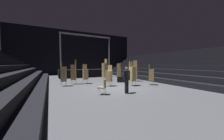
# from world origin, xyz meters

# --- Properties ---
(ground_plane) EXTENTS (22.00, 30.00, 0.10)m
(ground_plane) POSITION_xyz_m (0.00, 0.00, -0.05)
(ground_plane) COLOR #515459
(arena_end_wall) EXTENTS (22.00, 0.30, 8.00)m
(arena_end_wall) POSITION_xyz_m (0.00, 15.00, 4.00)
(arena_end_wall) COLOR black
(arena_end_wall) RESTS_ON ground_plane
(bleacher_bank_right) EXTENTS (6.00, 24.00, 3.60)m
(bleacher_bank_right) POSITION_xyz_m (8.00, 1.00, 1.80)
(bleacher_bank_right) COLOR black
(bleacher_bank_right) RESTS_ON ground_plane
(stage_riser) EXTENTS (7.46, 2.55, 6.02)m
(stage_riser) POSITION_xyz_m (0.00, 9.66, 0.66)
(stage_riser) COLOR black
(stage_riser) RESTS_ON ground_plane
(man_with_tie) EXTENTS (0.57, 0.35, 1.76)m
(man_with_tie) POSITION_xyz_m (-0.36, -1.86, 1.00)
(man_with_tie) COLOR black
(man_with_tie) RESTS_ON ground_plane
(chair_stack_front_left) EXTENTS (0.55, 0.55, 2.48)m
(chair_stack_front_left) POSITION_xyz_m (0.69, 4.07, 1.24)
(chair_stack_front_left) COLOR #B2B5BA
(chair_stack_front_left) RESTS_ON ground_plane
(chair_stack_front_right) EXTENTS (0.62, 0.62, 2.31)m
(chair_stack_front_right) POSITION_xyz_m (3.69, 2.39, 1.15)
(chair_stack_front_right) COLOR #B2B5BA
(chair_stack_front_right) RESTS_ON ground_plane
(chair_stack_mid_left) EXTENTS (0.62, 0.62, 1.79)m
(chair_stack_mid_left) POSITION_xyz_m (-0.27, 0.98, 0.90)
(chair_stack_mid_left) COLOR #B2B5BA
(chair_stack_mid_left) RESTS_ON ground_plane
(chair_stack_mid_right) EXTENTS (0.62, 0.62, 1.88)m
(chair_stack_mid_right) POSITION_xyz_m (3.43, -0.20, 0.94)
(chair_stack_mid_right) COLOR #B2B5BA
(chair_stack_mid_right) RESTS_ON ground_plane
(chair_stack_mid_centre) EXTENTS (0.57, 0.57, 2.31)m
(chair_stack_mid_centre) POSITION_xyz_m (-2.78, 3.45, 1.15)
(chair_stack_mid_centre) COLOR #B2B5BA
(chair_stack_mid_centre) RESTS_ON ground_plane
(chair_stack_rear_left) EXTENTS (0.62, 0.62, 1.96)m
(chair_stack_rear_left) POSITION_xyz_m (2.41, 3.86, 0.98)
(chair_stack_rear_left) COLOR #B2B5BA
(chair_stack_rear_left) RESTS_ON ground_plane
(chair_stack_rear_right) EXTENTS (0.53, 0.53, 2.14)m
(chair_stack_rear_right) POSITION_xyz_m (-3.73, 2.77, 1.07)
(chair_stack_rear_right) COLOR #B2B5BA
(chair_stack_rear_right) RESTS_ON ground_plane
(chair_stack_rear_centre) EXTENTS (0.45, 0.45, 1.88)m
(chair_stack_rear_centre) POSITION_xyz_m (-1.69, 3.30, 0.94)
(chair_stack_rear_centre) COLOR #B2B5BA
(chair_stack_rear_centre) RESTS_ON ground_plane
(chair_stack_aisle_left) EXTENTS (0.48, 0.48, 2.14)m
(chair_stack_aisle_left) POSITION_xyz_m (1.63, 0.22, 1.07)
(chair_stack_aisle_left) COLOR #B2B5BA
(chair_stack_aisle_left) RESTS_ON ground_plane
(equipment_road_case) EXTENTS (1.08, 0.96, 0.56)m
(equipment_road_case) POSITION_xyz_m (1.94, 2.51, 0.28)
(equipment_road_case) COLOR black
(equipment_road_case) RESTS_ON ground_plane
(loose_chair_near_man) EXTENTS (0.62, 0.62, 0.95)m
(loose_chair_near_man) POSITION_xyz_m (-1.86, -1.47, 0.53)
(loose_chair_near_man) COLOR #B2B5BA
(loose_chair_near_man) RESTS_ON ground_plane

